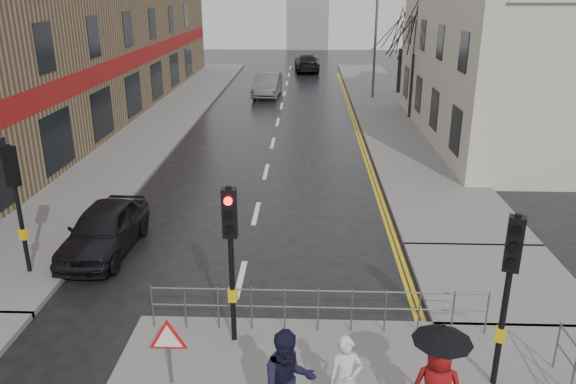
# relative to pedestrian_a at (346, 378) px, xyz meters

# --- Properties ---
(ground) EXTENTS (120.00, 120.00, 0.00)m
(ground) POSITION_rel_pedestrian_a_xyz_m (-2.37, 1.94, -0.91)
(ground) COLOR black
(ground) RESTS_ON ground
(left_pavement) EXTENTS (4.00, 44.00, 0.14)m
(left_pavement) POSITION_rel_pedestrian_a_xyz_m (-8.87, 24.94, -0.84)
(left_pavement) COLOR #605E5B
(left_pavement) RESTS_ON ground
(right_pavement) EXTENTS (4.00, 40.00, 0.14)m
(right_pavement) POSITION_rel_pedestrian_a_xyz_m (4.13, 26.94, -0.84)
(right_pavement) COLOR #605E5B
(right_pavement) RESTS_ON ground
(pavement_bridge_right) EXTENTS (4.00, 4.20, 0.14)m
(pavement_bridge_right) POSITION_rel_pedestrian_a_xyz_m (4.13, 4.94, -0.84)
(pavement_bridge_right) COLOR #605E5B
(pavement_bridge_right) RESTS_ON ground
(building_left_terrace) EXTENTS (8.00, 42.00, 10.00)m
(building_left_terrace) POSITION_rel_pedestrian_a_xyz_m (-14.37, 23.94, 4.09)
(building_left_terrace) COLOR #8A6E4F
(building_left_terrace) RESTS_ON ground
(building_right_cream) EXTENTS (9.00, 16.40, 10.10)m
(building_right_cream) POSITION_rel_pedestrian_a_xyz_m (9.63, 19.94, 3.87)
(building_right_cream) COLOR beige
(building_right_cream) RESTS_ON ground
(traffic_signal_near_left) EXTENTS (0.28, 0.27, 3.40)m
(traffic_signal_near_left) POSITION_rel_pedestrian_a_xyz_m (-2.17, 2.14, 1.55)
(traffic_signal_near_left) COLOR black
(traffic_signal_near_left) RESTS_ON near_pavement
(traffic_signal_near_right) EXTENTS (0.34, 0.33, 3.40)m
(traffic_signal_near_right) POSITION_rel_pedestrian_a_xyz_m (2.83, 0.94, 1.55)
(traffic_signal_near_right) COLOR black
(traffic_signal_near_right) RESTS_ON near_pavement
(traffic_signal_far_left) EXTENTS (0.34, 0.33, 3.40)m
(traffic_signal_far_left) POSITION_rel_pedestrian_a_xyz_m (-7.87, 4.95, 1.55)
(traffic_signal_far_left) COLOR black
(traffic_signal_far_left) RESTS_ON left_pavement
(guard_railing_front) EXTENTS (7.14, 0.04, 1.00)m
(guard_railing_front) POSITION_rel_pedestrian_a_xyz_m (-0.42, 2.54, -0.05)
(guard_railing_front) COLOR #595B5E
(guard_railing_front) RESTS_ON near_pavement
(warning_sign) EXTENTS (0.80, 0.07, 1.35)m
(warning_sign) POSITION_rel_pedestrian_a_xyz_m (-3.17, 0.74, 0.13)
(warning_sign) COLOR #595B5E
(warning_sign) RESTS_ON near_pavement
(street_lamp) EXTENTS (1.83, 0.25, 8.00)m
(street_lamp) POSITION_rel_pedestrian_a_xyz_m (3.45, 29.94, 3.80)
(street_lamp) COLOR #595B5E
(street_lamp) RESTS_ON right_pavement
(tree_near) EXTENTS (2.40, 2.40, 6.58)m
(tree_near) POSITION_rel_pedestrian_a_xyz_m (5.13, 23.94, 4.23)
(tree_near) COLOR #2C2218
(tree_near) RESTS_ON right_pavement
(tree_far) EXTENTS (2.40, 2.40, 5.64)m
(tree_far) POSITION_rel_pedestrian_a_xyz_m (5.63, 31.94, 3.51)
(tree_far) COLOR #2C2218
(tree_far) RESTS_ON right_pavement
(pedestrian_a) EXTENTS (0.57, 0.39, 1.54)m
(pedestrian_a) POSITION_rel_pedestrian_a_xyz_m (0.00, 0.00, 0.00)
(pedestrian_a) COLOR silver
(pedestrian_a) RESTS_ON near_pavement
(pedestrian_b) EXTENTS (1.11, 0.98, 1.91)m
(pedestrian_b) POSITION_rel_pedestrian_a_xyz_m (-0.95, -0.42, 0.19)
(pedestrian_b) COLOR black
(pedestrian_b) RESTS_ON near_pavement
(pedestrian_with_umbrella) EXTENTS (0.96, 0.96, 2.02)m
(pedestrian_with_umbrella) POSITION_rel_pedestrian_a_xyz_m (1.45, -0.29, 0.34)
(pedestrian_with_umbrella) COLOR maroon
(pedestrian_with_umbrella) RESTS_ON near_pavement
(car_parked) EXTENTS (1.77, 4.10, 1.38)m
(car_parked) POSITION_rel_pedestrian_a_xyz_m (-6.37, 6.44, -0.22)
(car_parked) COLOR black
(car_parked) RESTS_ON ground
(car_mid) EXTENTS (1.88, 4.76, 1.54)m
(car_mid) POSITION_rel_pedestrian_a_xyz_m (-3.51, 30.98, -0.14)
(car_mid) COLOR #4E5154
(car_mid) RESTS_ON ground
(car_far) EXTENTS (2.37, 5.22, 1.48)m
(car_far) POSITION_rel_pedestrian_a_xyz_m (-0.84, 43.22, -0.17)
(car_far) COLOR black
(car_far) RESTS_ON ground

